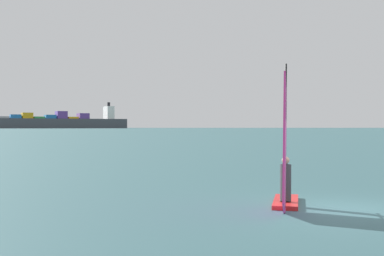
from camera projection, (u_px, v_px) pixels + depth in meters
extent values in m
plane|color=#386066|center=(343.00, 210.00, 14.02)|extent=(4000.00, 4000.00, 0.00)
cube|color=red|center=(286.00, 202.00, 15.10)|extent=(1.53, 2.65, 0.12)
cylinder|color=black|center=(285.00, 132.00, 14.38)|extent=(0.63, 1.63, 4.07)
cube|color=#D8338C|center=(285.00, 144.00, 13.76)|extent=(0.99, 2.66, 3.97)
cylinder|color=black|center=(285.00, 161.00, 14.44)|extent=(0.56, 1.46, 0.04)
cylinder|color=#2D2D33|center=(286.00, 183.00, 14.75)|extent=(0.47, 0.58, 1.11)
sphere|color=tan|center=(286.00, 160.00, 14.75)|extent=(0.22, 0.22, 0.22)
cube|color=#3F444C|center=(56.00, 123.00, 711.76)|extent=(197.43, 81.13, 13.47)
cube|color=silver|center=(109.00, 113.00, 741.89)|extent=(16.97, 28.13, 18.35)
cylinder|color=black|center=(109.00, 104.00, 741.85)|extent=(4.00, 4.00, 6.00)
cube|color=#59388C|center=(83.00, 116.00, 726.79)|extent=(20.20, 28.33, 7.80)
cube|color=gold|center=(72.00, 118.00, 720.64)|extent=(20.20, 28.33, 2.60)
cube|color=#59388C|center=(61.00, 115.00, 714.48)|extent=(20.20, 28.33, 10.40)
cube|color=#1E66AD|center=(50.00, 117.00, 708.33)|extent=(20.20, 28.33, 5.20)
cube|color=#2D8C47|center=(39.00, 118.00, 702.18)|extent=(20.20, 28.33, 2.60)
cube|color=gold|center=(27.00, 116.00, 696.02)|extent=(20.20, 28.33, 7.80)
cube|color=#1E66AD|center=(15.00, 116.00, 689.87)|extent=(20.20, 28.33, 5.20)
cube|color=#99999E|center=(3.00, 117.00, 683.72)|extent=(20.20, 28.33, 2.60)
cube|color=#60665B|center=(227.00, 120.00, 1272.38)|extent=(891.14, 550.33, 37.99)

